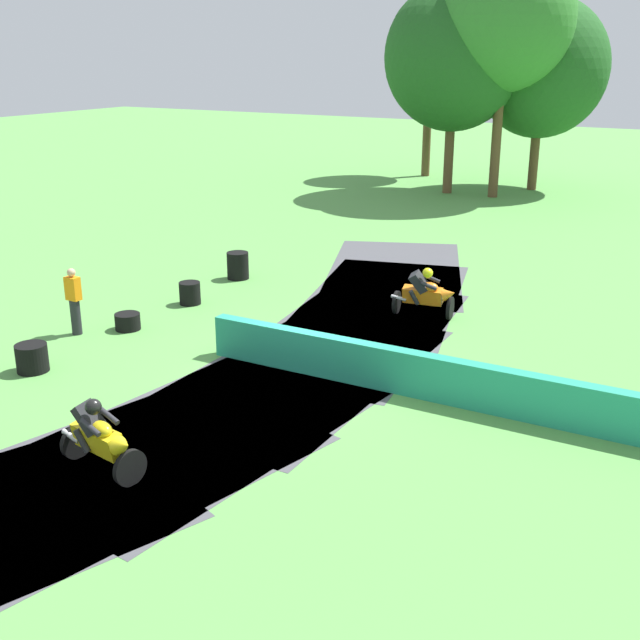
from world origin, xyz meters
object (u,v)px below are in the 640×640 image
Objects in this scene: tire_stack_far at (190,293)px; tire_stack_extra_a at (238,266)px; tire_stack_mid_b at (128,322)px; track_marshal at (74,301)px; motorcycle_chase_orange at (426,293)px; motorcycle_lead_yellow at (100,437)px; tire_stack_mid_a at (32,358)px.

tire_stack_extra_a is at bearing 96.50° from tire_stack_far.
track_marshal is at bearing -134.44° from tire_stack_mid_b.
tire_stack_far reaches higher than tire_stack_mid_b.
tire_stack_mid_b is (-5.98, -4.40, -0.44)m from motorcycle_chase_orange.
tire_stack_far is 0.75× the size of tire_stack_extra_a.
motorcycle_lead_yellow is at bearing -50.93° from tire_stack_mid_b.
motorcycle_chase_orange is 6.27m from tire_stack_extra_a.
tire_stack_mid_a and tire_stack_far have the same top height.
motorcycle_lead_yellow is at bearing -98.73° from motorcycle_chase_orange.
motorcycle_chase_orange reaches higher than tire_stack_mid_a.
tire_stack_mid_a is at bearing -87.64° from tire_stack_extra_a.
motorcycle_lead_yellow is 2.13× the size of tire_stack_extra_a.
tire_stack_far is (-4.41, 7.87, -0.35)m from motorcycle_lead_yellow.
motorcycle_chase_orange is (1.52, 9.89, -0.01)m from motorcycle_lead_yellow.
tire_stack_mid_a is at bearing -88.61° from tire_stack_mid_b.
tire_stack_mid_a is 0.84× the size of tire_stack_extra_a.
track_marshal reaches higher than motorcycle_lead_yellow.
motorcycle_chase_orange is at bearing 51.43° from tire_stack_mid_a.
motorcycle_lead_yellow reaches higher than tire_stack_mid_a.
track_marshal is at bearing 112.83° from tire_stack_mid_a.
tire_stack_mid_a is at bearing 150.46° from motorcycle_lead_yellow.
motorcycle_lead_yellow is 5.05m from tire_stack_mid_a.
tire_stack_far is at bearing 88.92° from tire_stack_mid_b.
motorcycle_lead_yellow reaches higher than tire_stack_mid_b.
track_marshal is at bearing -95.56° from tire_stack_extra_a.
tire_stack_extra_a is 0.49× the size of track_marshal.
tire_stack_far is at bearing -83.50° from tire_stack_extra_a.
tire_stack_extra_a is (-0.33, 8.06, 0.10)m from tire_stack_mid_a.
tire_stack_mid_b is at bearing 91.39° from tire_stack_mid_a.
tire_stack_mid_a is 3.01m from tire_stack_mid_b.
motorcycle_chase_orange is 2.82× the size of tire_stack_far.
tire_stack_extra_a reaches higher than tire_stack_mid_b.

